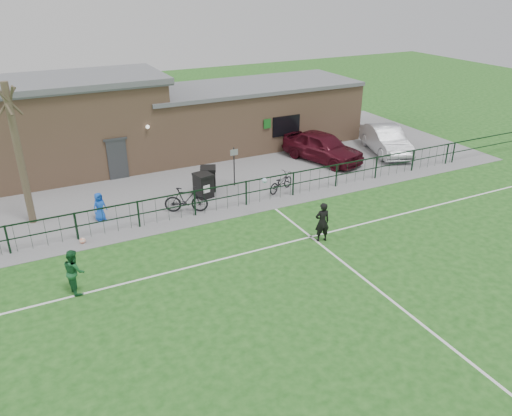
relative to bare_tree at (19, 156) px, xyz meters
name	(u,v)px	position (x,y,z in m)	size (l,w,h in m)	color
ground	(325,302)	(8.00, -10.50, -3.00)	(90.00, 90.00, 0.00)	#1C5017
paving_strip	(186,171)	(8.00, 3.00, -2.99)	(34.00, 13.00, 0.02)	slate
pitch_line_touch	(228,211)	(8.00, -2.70, -3.00)	(28.00, 0.10, 0.01)	white
pitch_line_mid	(267,248)	(8.00, -6.50, -3.00)	(28.00, 0.10, 0.01)	white
pitch_line_perp	(374,286)	(10.00, -10.50, -3.00)	(0.10, 16.00, 0.01)	white
perimeter_fence	(226,197)	(8.00, -2.50, -2.40)	(28.00, 0.10, 1.20)	black
bare_tree	(19,156)	(0.00, 0.00, 0.00)	(0.30, 0.30, 6.00)	#483C2C
wheelie_bin_left	(203,186)	(7.59, -0.72, -2.44)	(0.71, 0.81, 1.08)	black
wheelie_bin_right	(208,179)	(8.11, -0.02, -2.44)	(0.72, 0.81, 1.08)	black
sign_post	(234,167)	(9.48, -0.10, -1.98)	(0.06, 0.06, 2.00)	black
car_maroon	(322,147)	(15.52, 1.07, -2.14)	(1.97, 4.91, 1.67)	#430B17
car_silver	(386,140)	(19.70, 0.58, -2.19)	(1.67, 4.79, 1.58)	#9B9DA3
bicycle_d	(186,200)	(6.28, -1.99, -2.40)	(0.55, 1.94, 1.17)	black
bicycle_e	(281,182)	(11.23, -1.77, -2.52)	(0.61, 1.75, 0.92)	black
spectator_child	(100,207)	(2.67, -1.11, -2.35)	(0.62, 0.40, 1.26)	blue
goalkeeper_kick	(321,221)	(10.17, -6.87, -2.15)	(1.51, 3.25, 1.86)	black
outfield_player	(74,271)	(0.90, -6.25, -2.21)	(0.76, 0.59, 1.57)	#18572B
ball_ground	(83,241)	(1.61, -2.90, -2.88)	(0.24, 0.24, 0.24)	white
clubhouse	(152,120)	(7.12, 6.00, -0.78)	(24.25, 5.40, 4.96)	tan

